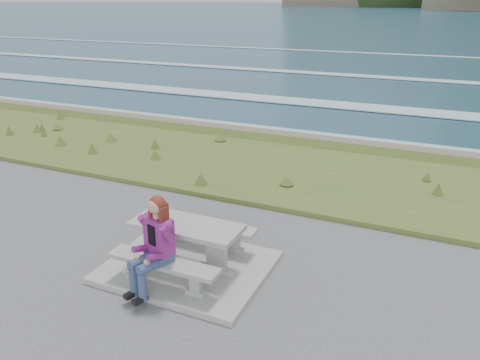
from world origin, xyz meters
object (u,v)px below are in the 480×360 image
object	(u,v)px
picnic_table	(187,233)
bench_seaward	(207,228)
seated_woman	(152,258)
bench_landward	(164,267)

from	to	relation	value
picnic_table	bench_seaward	xyz separation A→B (m)	(0.00, 0.70, -0.23)
seated_woman	bench_seaward	bearing A→B (deg)	103.90
bench_landward	seated_woman	distance (m)	0.26
bench_landward	bench_seaward	bearing A→B (deg)	90.00
picnic_table	bench_landward	distance (m)	0.74
bench_seaward	seated_woman	size ratio (longest dim) A/B	1.22
bench_seaward	seated_woman	world-z (taller)	seated_woman
picnic_table	seated_woman	bearing A→B (deg)	-97.38
picnic_table	bench_seaward	bearing A→B (deg)	90.00
bench_landward	bench_seaward	xyz separation A→B (m)	(0.00, 1.40, 0.00)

